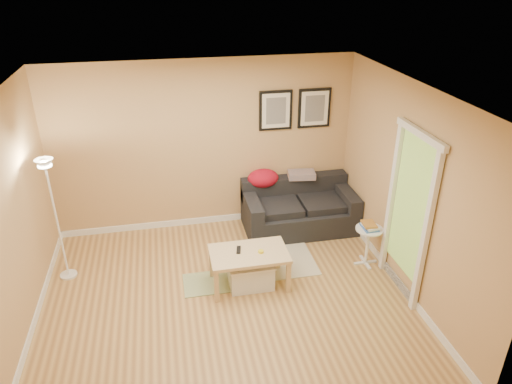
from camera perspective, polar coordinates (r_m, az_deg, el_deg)
floor at (r=5.99m, az=-3.61°, el=-13.14°), size 4.50×4.50×0.00m
ceiling at (r=4.77m, az=-4.50°, el=11.68°), size 4.50×4.50×0.00m
wall_back at (r=7.06m, az=-6.30°, el=5.50°), size 4.50×0.00×4.50m
wall_front at (r=3.65m, az=0.63°, el=-17.11°), size 4.50×0.00×4.50m
wall_left at (r=5.49m, az=-28.02°, el=-4.19°), size 0.00×4.00×4.00m
wall_right at (r=5.94m, az=18.03°, el=0.05°), size 0.00×4.00×4.00m
baseboard_back at (r=7.59m, az=-5.83°, el=-3.37°), size 4.50×0.02×0.10m
baseboard_left at (r=6.16m, az=-25.41°, el=-14.28°), size 0.02×4.00×0.10m
baseboard_right at (r=6.56m, az=16.42°, el=-9.78°), size 0.02×4.00×0.10m
sofa at (r=7.28m, az=5.33°, el=-1.82°), size 1.70×0.90×0.75m
red_throw at (r=7.25m, az=0.87°, el=1.69°), size 0.48×0.36×0.28m
plaid_throw at (r=7.38m, az=5.55°, el=2.11°), size 0.45×0.32×0.10m
framed_print_left at (r=7.05m, az=2.40°, el=9.89°), size 0.50×0.04×0.60m
framed_print_right at (r=7.21m, az=7.11°, el=10.10°), size 0.50×0.04×0.60m
area_rug at (r=6.63m, az=1.67°, el=-8.54°), size 1.25×0.85×0.01m
green_runner at (r=6.29m, az=-5.57°, el=-10.92°), size 0.70×0.50×0.01m
coffee_table at (r=6.10m, az=-0.86°, el=-9.27°), size 1.02×0.66×0.49m
remote_control at (r=5.99m, az=-2.13°, el=-7.04°), size 0.08×0.17×0.02m
tape_roll at (r=5.95m, az=0.59°, el=-7.26°), size 0.07×0.07×0.03m
storage_bin at (r=6.13m, az=-0.66°, el=-9.86°), size 0.58×0.42×0.36m
side_table at (r=6.64m, az=13.38°, el=-6.43°), size 0.37×0.37×0.56m
book_stack at (r=6.48m, az=13.65°, el=-3.99°), size 0.23×0.28×0.08m
floor_lamp at (r=6.46m, az=-23.00°, el=-3.60°), size 0.22×0.22×1.70m
doorway at (r=5.92m, az=17.91°, el=-3.01°), size 0.12×1.01×2.13m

